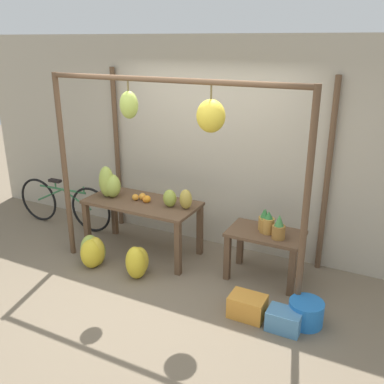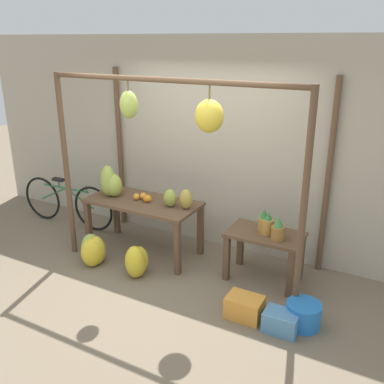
{
  "view_description": "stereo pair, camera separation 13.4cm",
  "coord_description": "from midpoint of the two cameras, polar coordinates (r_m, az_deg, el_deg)",
  "views": [
    {
      "loc": [
        2.27,
        -3.57,
        2.74
      ],
      "look_at": [
        0.06,
        0.78,
        0.99
      ],
      "focal_mm": 40.0,
      "sensor_mm": 36.0,
      "label": 1
    },
    {
      "loc": [
        2.39,
        -3.51,
        2.74
      ],
      "look_at": [
        0.06,
        0.78,
        0.99
      ],
      "focal_mm": 40.0,
      "sensor_mm": 36.0,
      "label": 2
    }
  ],
  "objects": [
    {
      "name": "ground_plane",
      "position": [
        5.05,
        -5.52,
        -13.21
      ],
      "size": [
        20.0,
        20.0,
        0.0
      ],
      "primitive_type": "plane",
      "color": "#756651"
    },
    {
      "name": "shop_wall_back",
      "position": [
        5.73,
        2.16,
        6.23
      ],
      "size": [
        8.0,
        0.08,
        2.8
      ],
      "color": "#B2A893",
      "rests_on": "ground_plane"
    },
    {
      "name": "stall_awning",
      "position": [
        4.83,
        -1.61,
        6.79
      ],
      "size": [
        3.11,
        1.27,
        2.37
      ],
      "color": "brown",
      "rests_on": "ground_plane"
    },
    {
      "name": "display_table_main",
      "position": [
        5.67,
        -7.32,
        -2.29
      ],
      "size": [
        1.5,
        0.7,
        0.74
      ],
      "color": "brown",
      "rests_on": "ground_plane"
    },
    {
      "name": "display_table_side",
      "position": [
        5.13,
        8.98,
        -6.67
      ],
      "size": [
        0.87,
        0.53,
        0.61
      ],
      "color": "brown",
      "rests_on": "ground_plane"
    },
    {
      "name": "banana_pile_on_table",
      "position": [
        5.82,
        -11.55,
        1.01
      ],
      "size": [
        0.38,
        0.36,
        0.42
      ],
      "color": "#9EB247",
      "rests_on": "display_table_main"
    },
    {
      "name": "orange_pile",
      "position": [
        5.62,
        -7.27,
        -0.8
      ],
      "size": [
        0.27,
        0.15,
        0.09
      ],
      "color": "orange",
      "rests_on": "display_table_main"
    },
    {
      "name": "pineapple_cluster",
      "position": [
        4.99,
        9.59,
        -4.28
      ],
      "size": [
        0.36,
        0.3,
        0.3
      ],
      "color": "#A3702D",
      "rests_on": "display_table_side"
    },
    {
      "name": "banana_pile_ground_left",
      "position": [
        5.64,
        -13.71,
        -7.71
      ],
      "size": [
        0.43,
        0.44,
        0.39
      ],
      "color": "gold",
      "rests_on": "ground_plane"
    },
    {
      "name": "banana_pile_ground_right",
      "position": [
        5.28,
        -8.06,
        -9.34
      ],
      "size": [
        0.33,
        0.4,
        0.41
      ],
      "color": "gold",
      "rests_on": "ground_plane"
    },
    {
      "name": "fruit_crate_white",
      "position": [
        4.62,
        6.54,
        -14.9
      ],
      "size": [
        0.37,
        0.27,
        0.24
      ],
      "color": "orange",
      "rests_on": "ground_plane"
    },
    {
      "name": "blue_bucket",
      "position": [
        4.62,
        14.11,
        -15.35
      ],
      "size": [
        0.35,
        0.35,
        0.25
      ],
      "color": "blue",
      "rests_on": "ground_plane"
    },
    {
      "name": "parked_bicycle",
      "position": [
        6.84,
        -17.26,
        -1.49
      ],
      "size": [
        1.7,
        0.11,
        0.74
      ],
      "color": "black",
      "rests_on": "ground_plane"
    },
    {
      "name": "papaya_pile",
      "position": [
        5.34,
        -2.64,
        -0.91
      ],
      "size": [
        0.39,
        0.18,
        0.25
      ],
      "color": "#B2993D",
      "rests_on": "display_table_main"
    },
    {
      "name": "fruit_crate_purple",
      "position": [
        4.51,
        11.32,
        -16.42
      ],
      "size": [
        0.33,
        0.24,
        0.21
      ],
      "color": "#4C84B2",
      "rests_on": "ground_plane"
    }
  ]
}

